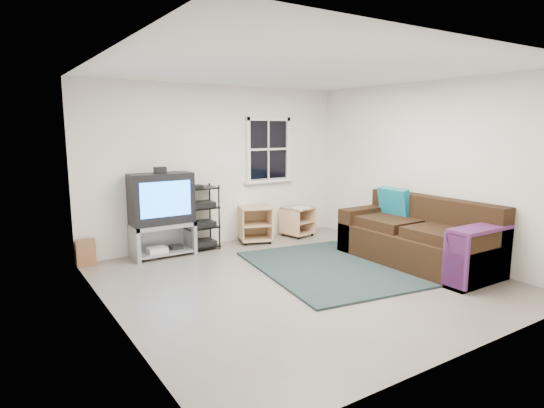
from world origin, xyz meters
TOP-DOWN VIEW (x-y plane):
  - room at (0.95, 2.27)m, footprint 4.60×4.62m
  - tv_unit at (-1.09, 2.05)m, footprint 0.92×0.46m
  - av_rack at (-0.44, 2.09)m, footprint 0.52×0.38m
  - side_table_left at (0.54, 2.06)m, footprint 0.66×0.66m
  - side_table_right at (1.38, 2.00)m, footprint 0.56×0.56m
  - sofa at (1.82, -0.33)m, footprint 0.99×2.24m
  - shag_rug at (0.59, 0.17)m, footprint 2.10×2.66m
  - paper_bag at (-2.17, 2.17)m, footprint 0.28×0.20m

SIDE VIEW (x-z plane):
  - shag_rug at x=0.59m, z-range 0.00..0.03m
  - paper_bag at x=-2.17m, z-range 0.00..0.37m
  - side_table_right at x=1.38m, z-range 0.03..0.57m
  - side_table_left at x=0.54m, z-range 0.02..0.63m
  - sofa at x=1.82m, z-range -0.15..0.87m
  - av_rack at x=-0.44m, z-range -0.07..0.97m
  - tv_unit at x=-1.09m, z-range 0.07..1.42m
  - room at x=0.95m, z-range -0.82..3.78m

